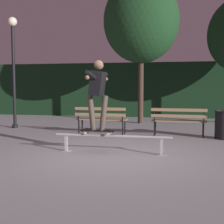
% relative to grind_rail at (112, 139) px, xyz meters
% --- Properties ---
extents(ground_plane, '(90.00, 90.00, 0.00)m').
position_rel_grind_rail_xyz_m(ground_plane, '(0.00, -0.29, -0.32)').
color(ground_plane, '#99999E').
extents(hedge_backdrop, '(24.00, 1.20, 2.63)m').
position_rel_grind_rail_xyz_m(hedge_backdrop, '(0.00, 8.76, 1.00)').
color(hedge_backdrop, black).
rests_on(hedge_backdrop, ground).
extents(grind_rail, '(2.64, 0.18, 0.41)m').
position_rel_grind_rail_xyz_m(grind_rail, '(0.00, 0.00, 0.00)').
color(grind_rail, '#9E9EA3').
rests_on(grind_rail, ground).
extents(skateboard, '(0.79, 0.26, 0.09)m').
position_rel_grind_rail_xyz_m(skateboard, '(-0.34, 0.00, 0.17)').
color(skateboard, black).
rests_on(skateboard, grind_rail).
extents(skateboarder, '(0.63, 1.41, 1.56)m').
position_rel_grind_rail_xyz_m(skateboarder, '(-0.33, -0.00, 1.10)').
color(skateboarder, black).
rests_on(skateboarder, skateboard).
extents(park_bench_leftmost, '(1.62, 0.49, 0.88)m').
position_rel_grind_rail_xyz_m(park_bench_leftmost, '(-0.87, 2.60, 0.22)').
color(park_bench_leftmost, black).
rests_on(park_bench_leftmost, ground).
extents(park_bench_left_center, '(1.62, 0.49, 0.88)m').
position_rel_grind_rail_xyz_m(park_bench_left_center, '(1.48, 2.60, 0.22)').
color(park_bench_left_center, black).
rests_on(park_bench_left_center, ground).
extents(tree_behind_benches, '(2.99, 2.99, 5.70)m').
position_rel_grind_rail_xyz_m(tree_behind_benches, '(0.02, 5.75, 3.72)').
color(tree_behind_benches, '#3D2D23').
rests_on(tree_behind_benches, ground).
extents(lamp_post_left, '(0.32, 0.32, 3.90)m').
position_rel_grind_rail_xyz_m(lamp_post_left, '(-4.25, 3.44, 2.16)').
color(lamp_post_left, black).
rests_on(lamp_post_left, ground).
extents(trash_can, '(0.52, 0.52, 0.80)m').
position_rel_grind_rail_xyz_m(trash_can, '(2.72, 2.44, 0.10)').
color(trash_can, black).
rests_on(trash_can, ground).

